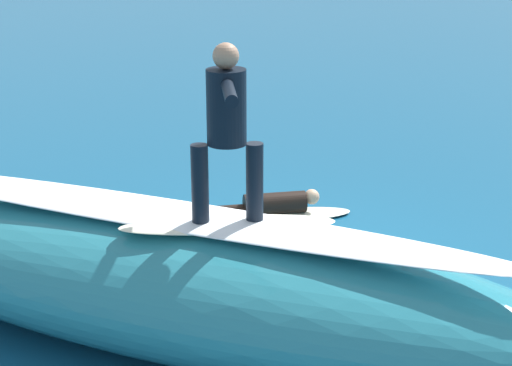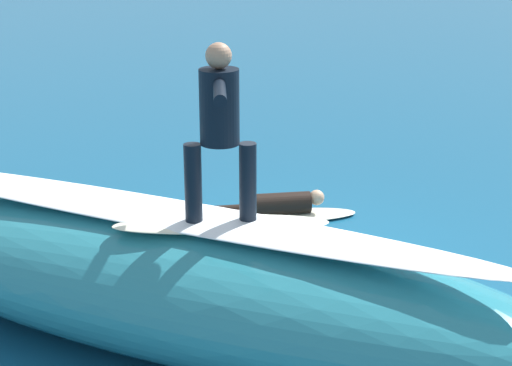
% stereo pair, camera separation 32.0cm
% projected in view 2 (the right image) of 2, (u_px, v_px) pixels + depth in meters
% --- Properties ---
extents(ground_plane, '(120.00, 120.00, 0.00)m').
position_uv_depth(ground_plane, '(282.00, 269.00, 9.89)').
color(ground_plane, '#145175').
extents(wave_crest, '(8.54, 2.50, 1.34)m').
position_uv_depth(wave_crest, '(163.00, 278.00, 8.15)').
color(wave_crest, teal).
rests_on(wave_crest, ground_plane).
extents(wave_foam_lip, '(7.22, 1.03, 0.08)m').
position_uv_depth(wave_foam_lip, '(160.00, 213.00, 7.92)').
color(wave_foam_lip, white).
rests_on(wave_foam_lip, wave_crest).
extents(surfboard_riding, '(2.04, 1.46, 0.06)m').
position_uv_depth(surfboard_riding, '(221.00, 224.00, 7.65)').
color(surfboard_riding, '#EAE5C6').
rests_on(surfboard_riding, wave_crest).
extents(surfer_riding, '(0.91, 1.44, 1.70)m').
position_uv_depth(surfer_riding, '(220.00, 120.00, 7.31)').
color(surfer_riding, black).
rests_on(surfer_riding, surfboard_riding).
extents(surfboard_paddling, '(2.14, 1.77, 0.07)m').
position_uv_depth(surfboard_paddling, '(279.00, 216.00, 11.46)').
color(surfboard_paddling, '#EAE5C6').
rests_on(surfboard_paddling, ground_plane).
extents(surfer_paddling, '(1.59, 1.25, 0.33)m').
position_uv_depth(surfer_paddling, '(270.00, 205.00, 11.38)').
color(surfer_paddling, black).
rests_on(surfer_paddling, surfboard_paddling).
extents(foam_patch_near, '(0.81, 0.80, 0.08)m').
position_uv_depth(foam_patch_near, '(303.00, 263.00, 9.97)').
color(foam_patch_near, white).
rests_on(foam_patch_near, ground_plane).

